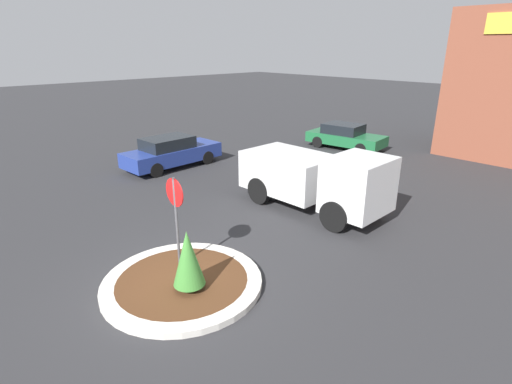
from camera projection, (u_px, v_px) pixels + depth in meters
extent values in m
plane|color=#2D2D30|center=(183.00, 285.00, 9.78)|extent=(120.00, 120.00, 0.00)
cylinder|color=beige|center=(183.00, 282.00, 9.75)|extent=(3.89, 3.89, 0.16)
cylinder|color=#4C2D19|center=(183.00, 282.00, 9.75)|extent=(3.19, 3.19, 0.16)
cylinder|color=#4C4C51|center=(177.00, 226.00, 10.01)|extent=(0.07, 0.07, 2.55)
cylinder|color=#B71414|center=(175.00, 192.00, 9.70)|extent=(0.73, 0.03, 0.73)
cylinder|color=brown|center=(190.00, 286.00, 9.34)|extent=(0.08, 0.08, 0.14)
cone|color=#3D7F33|center=(188.00, 258.00, 9.08)|extent=(0.74, 0.74, 1.34)
cube|color=silver|center=(358.00, 185.00, 12.72)|extent=(1.76, 2.07, 1.79)
cube|color=silver|center=(289.00, 172.00, 14.74)|extent=(3.26, 2.20, 1.39)
cube|color=black|center=(376.00, 180.00, 12.21)|extent=(0.08, 1.82, 0.63)
cylinder|color=black|center=(367.00, 200.00, 13.77)|extent=(1.00, 0.25, 0.99)
cylinder|color=black|center=(334.00, 217.00, 12.47)|extent=(1.00, 0.25, 0.99)
cylinder|color=black|center=(294.00, 179.00, 16.00)|extent=(1.00, 0.25, 0.99)
cylinder|color=black|center=(259.00, 191.00, 14.71)|extent=(1.00, 0.25, 0.99)
cube|color=navy|center=(173.00, 155.00, 19.11)|extent=(1.97, 4.81, 0.68)
cube|color=black|center=(167.00, 143.00, 18.74)|extent=(1.64, 2.34, 0.54)
cylinder|color=black|center=(187.00, 152.00, 20.73)|extent=(0.22, 0.66, 0.65)
cylinder|color=black|center=(207.00, 158.00, 19.69)|extent=(0.22, 0.66, 0.65)
cylinder|color=black|center=(137.00, 163.00, 18.74)|extent=(0.22, 0.66, 0.65)
cylinder|color=black|center=(156.00, 170.00, 17.70)|extent=(0.22, 0.66, 0.65)
cube|color=#1E6638|center=(346.00, 139.00, 22.65)|extent=(4.49, 2.34, 0.57)
cube|color=black|center=(343.00, 129.00, 22.58)|extent=(2.24, 1.84, 0.53)
cylinder|color=black|center=(374.00, 144.00, 22.54)|extent=(0.66, 0.28, 0.64)
cylinder|color=black|center=(361.00, 149.00, 21.33)|extent=(0.66, 0.28, 0.64)
cylinder|color=black|center=(332.00, 137.00, 24.12)|extent=(0.66, 0.28, 0.64)
cylinder|color=black|center=(318.00, 142.00, 22.91)|extent=(0.66, 0.28, 0.64)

